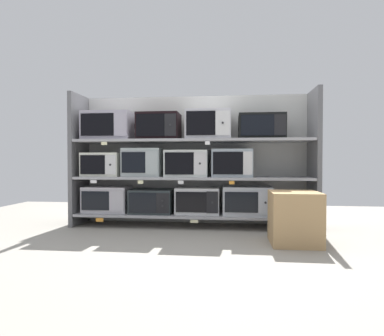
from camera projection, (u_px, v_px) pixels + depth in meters
name	position (u px, v px, depth m)	size (l,w,h in m)	color
ground	(180.00, 249.00, 2.93)	(6.73, 6.00, 0.02)	gray
back_panel	(194.00, 160.00, 4.17)	(2.93, 0.04, 1.58)	#B2B2AD
upright_left	(79.00, 160.00, 4.06)	(0.05, 0.49, 1.58)	#5B5B5E
upright_right	(314.00, 159.00, 3.75)	(0.05, 0.49, 1.58)	#5B5B5E
shelf_0	(192.00, 214.00, 3.92)	(2.73, 0.49, 0.03)	#99999E
microwave_0	(107.00, 199.00, 4.03)	(0.54, 0.36, 0.31)	#B6B2BA
microwave_1	(152.00, 201.00, 3.96)	(0.50, 0.42, 0.28)	#293134
microwave_2	(198.00, 200.00, 3.90)	(0.51, 0.35, 0.30)	silver
microwave_3	(247.00, 200.00, 3.84)	(0.56, 0.40, 0.32)	#B5BAC2
price_tag_0	(100.00, 220.00, 3.79)	(0.09, 0.00, 0.04)	orange
price_tag_1	(194.00, 221.00, 3.67)	(0.09, 0.00, 0.03)	beige
shelf_1	(192.00, 178.00, 3.91)	(2.73, 0.49, 0.03)	#99999E
microwave_4	(104.00, 164.00, 4.02)	(0.45, 0.40, 0.28)	silver
microwave_5	(144.00, 162.00, 3.97)	(0.45, 0.42, 0.33)	#9BA6A6
microwave_6	(187.00, 163.00, 3.91)	(0.50, 0.38, 0.31)	silver
microwave_7	(232.00, 163.00, 3.85)	(0.46, 0.40, 0.32)	#97A3AD
price_tag_2	(94.00, 182.00, 3.79)	(0.07, 0.00, 0.04)	white
price_tag_3	(140.00, 182.00, 3.73)	(0.06, 0.00, 0.04)	beige
price_tag_4	(181.00, 182.00, 3.68)	(0.06, 0.00, 0.04)	white
price_tag_5	(232.00, 183.00, 3.61)	(0.06, 0.00, 0.04)	orange
shelf_2	(192.00, 141.00, 3.90)	(2.73, 0.49, 0.03)	#99999E
microwave_8	(109.00, 126.00, 4.00)	(0.58, 0.38, 0.34)	#9F9AA9
microwave_9	(159.00, 127.00, 3.94)	(0.49, 0.39, 0.31)	black
microwave_10	(209.00, 125.00, 3.87)	(0.52, 0.43, 0.34)	#B7B6BD
microwave_11	(261.00, 127.00, 3.80)	(0.52, 0.34, 0.29)	black
price_tag_6	(104.00, 143.00, 3.76)	(0.07, 0.00, 0.03)	beige
price_tag_7	(207.00, 143.00, 3.63)	(0.05, 0.00, 0.04)	white
shipping_carton	(295.00, 218.00, 3.08)	(0.44, 0.44, 0.49)	tan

